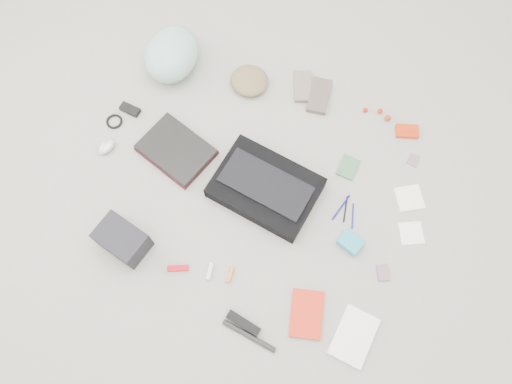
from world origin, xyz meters
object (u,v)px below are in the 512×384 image
(laptop, at_px, (176,149))
(accordion_wallet, at_px, (350,243))
(bike_helmet, at_px, (171,54))
(book_red, at_px, (307,314))
(messenger_bag, at_px, (266,188))
(camera_bag, at_px, (123,240))

(laptop, distance_m, accordion_wallet, 0.91)
(bike_helmet, bearing_deg, laptop, -68.95)
(laptop, relative_size, accordion_wallet, 3.30)
(bike_helmet, relative_size, accordion_wallet, 3.32)
(bike_helmet, relative_size, book_red, 1.61)
(messenger_bag, relative_size, accordion_wallet, 4.71)
(messenger_bag, xyz_separation_m, accordion_wallet, (0.43, -0.14, -0.01))
(bike_helmet, distance_m, accordion_wallet, 1.25)
(book_red, height_order, accordion_wallet, accordion_wallet)
(laptop, bearing_deg, bike_helmet, 133.79)
(messenger_bag, relative_size, book_red, 2.29)
(camera_bag, relative_size, book_red, 1.04)
(bike_helmet, xyz_separation_m, accordion_wallet, (1.06, -0.66, -0.07))
(book_red, xyz_separation_m, accordion_wallet, (0.11, 0.35, 0.01))
(camera_bag, xyz_separation_m, accordion_wallet, (0.95, 0.28, -0.04))
(laptop, distance_m, bike_helmet, 0.49)
(camera_bag, xyz_separation_m, book_red, (0.84, -0.07, -0.06))
(bike_helmet, xyz_separation_m, camera_bag, (0.11, -0.94, -0.03))
(messenger_bag, xyz_separation_m, laptop, (-0.46, 0.07, -0.00))
(camera_bag, bearing_deg, accordion_wallet, 34.43)
(bike_helmet, height_order, accordion_wallet, bike_helmet)
(bike_helmet, xyz_separation_m, book_red, (0.95, -1.01, -0.09))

